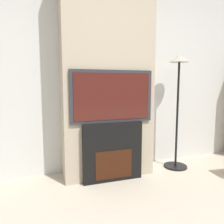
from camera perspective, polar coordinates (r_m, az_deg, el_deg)
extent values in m
cube|color=silver|center=(3.06, -2.70, 10.16)|extent=(6.00, 0.06, 2.70)
cube|color=tan|center=(2.83, -1.36, 10.41)|extent=(1.15, 0.41, 2.70)
cube|color=black|center=(2.75, 0.00, -10.22)|extent=(0.75, 0.14, 0.73)
cube|color=#33160A|center=(2.74, 0.50, -13.58)|extent=(0.46, 0.01, 0.35)
cube|color=#2D2D33|center=(2.63, 0.00, 4.08)|extent=(1.02, 0.06, 0.63)
cube|color=#471914|center=(2.60, 0.23, 4.05)|extent=(0.94, 0.01, 0.55)
cylinder|color=black|center=(3.39, 16.21, -13.43)|extent=(0.33, 0.33, 0.03)
cylinder|color=black|center=(3.21, 16.68, -0.82)|extent=(0.03, 0.03, 1.47)
cone|color=#B7B2A3|center=(3.20, 17.19, 13.23)|extent=(0.27, 0.27, 0.10)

